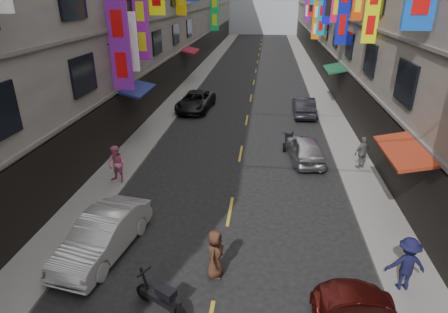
% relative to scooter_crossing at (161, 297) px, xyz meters
% --- Properties ---
extents(sidewalk_left, '(2.00, 90.00, 0.12)m').
position_rel_scooter_crossing_xyz_m(sidewalk_left, '(-4.59, 29.37, -0.38)').
color(sidewalk_left, slate).
rests_on(sidewalk_left, ground).
extents(sidewalk_right, '(2.00, 90.00, 0.12)m').
position_rel_scooter_crossing_xyz_m(sidewalk_right, '(7.41, 29.37, -0.38)').
color(sidewalk_right, slate).
rests_on(sidewalk_right, ground).
extents(street_awnings, '(13.99, 35.20, 0.41)m').
position_rel_scooter_crossing_xyz_m(street_awnings, '(0.15, 13.37, 2.56)').
color(street_awnings, '#144B1C').
rests_on(street_awnings, ground).
extents(lane_markings, '(0.12, 80.20, 0.01)m').
position_rel_scooter_crossing_xyz_m(lane_markings, '(1.41, 26.37, -0.44)').
color(lane_markings, gold).
rests_on(lane_markings, ground).
extents(scooter_crossing, '(1.64, 0.97, 1.14)m').
position_rel_scooter_crossing_xyz_m(scooter_crossing, '(0.00, 0.00, 0.00)').
color(scooter_crossing, black).
rests_on(scooter_crossing, ground).
extents(scooter_far_right, '(0.74, 1.76, 1.14)m').
position_rel_scooter_crossing_xyz_m(scooter_far_right, '(4.05, 12.60, 0.00)').
color(scooter_far_right, black).
rests_on(scooter_far_right, ground).
extents(car_left_mid, '(2.20, 4.51, 1.42)m').
position_rel_scooter_crossing_xyz_m(car_left_mid, '(-2.59, 2.25, 0.27)').
color(car_left_mid, silver).
rests_on(car_left_mid, ground).
extents(car_left_far, '(2.61, 5.02, 1.35)m').
position_rel_scooter_crossing_xyz_m(car_left_far, '(-2.59, 19.42, 0.23)').
color(car_left_far, black).
rests_on(car_left_far, ground).
extents(car_right_mid, '(2.10, 4.12, 1.34)m').
position_rel_scooter_crossing_xyz_m(car_right_mid, '(4.81, 10.87, 0.23)').
color(car_right_mid, '#B5B6BB').
rests_on(car_right_mid, ground).
extents(car_right_far, '(1.43, 4.07, 1.34)m').
position_rel_scooter_crossing_xyz_m(car_right_far, '(5.41, 18.93, 0.23)').
color(car_right_far, '#27262D').
rests_on(car_right_far, ground).
extents(pedestrian_lfar, '(0.99, 0.82, 1.75)m').
position_rel_scooter_crossing_xyz_m(pedestrian_lfar, '(-3.99, 7.18, 0.55)').
color(pedestrian_lfar, pink).
rests_on(pedestrian_lfar, sidewalk_left).
extents(pedestrian_rnear, '(1.14, 0.63, 1.72)m').
position_rel_scooter_crossing_xyz_m(pedestrian_rnear, '(6.94, 1.54, 0.54)').
color(pedestrian_rnear, '#131336').
rests_on(pedestrian_rnear, sidewalk_right).
extents(pedestrian_rfar, '(1.11, 0.97, 1.65)m').
position_rel_scooter_crossing_xyz_m(pedestrian_rfar, '(7.53, 9.98, 0.50)').
color(pedestrian_rfar, slate).
rests_on(pedestrian_rfar, sidewalk_right).
extents(pedestrian_crossing, '(0.67, 0.88, 1.65)m').
position_rel_scooter_crossing_xyz_m(pedestrian_crossing, '(1.32, 1.55, 0.38)').
color(pedestrian_crossing, '#482A1C').
rests_on(pedestrian_crossing, ground).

